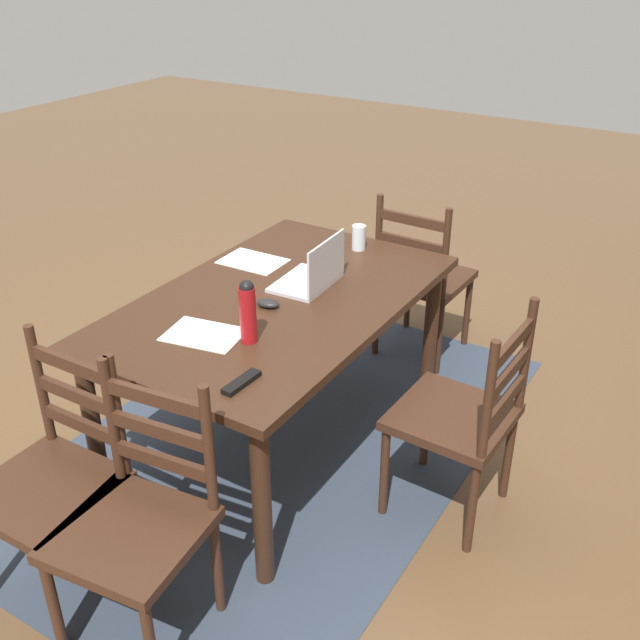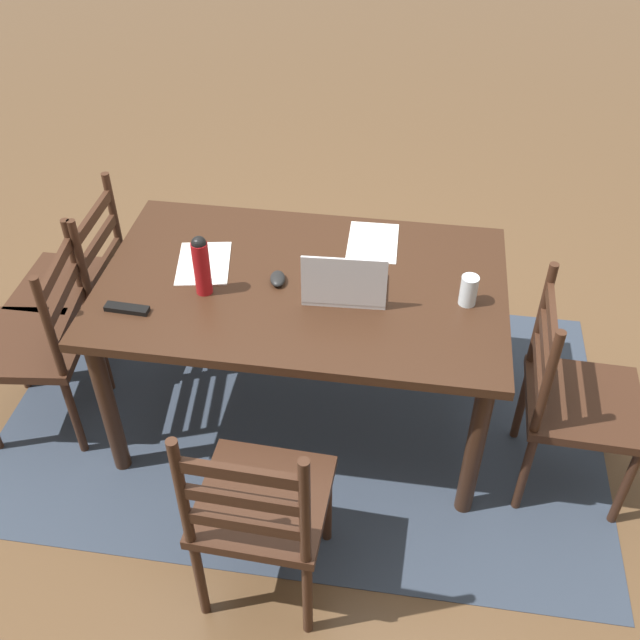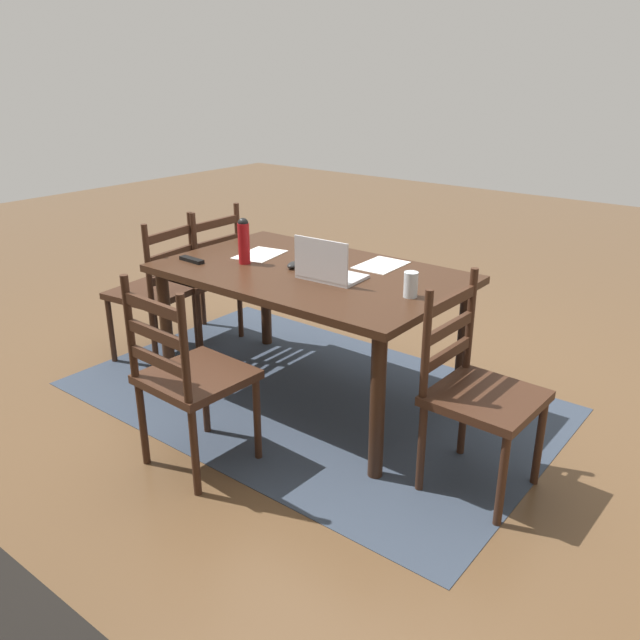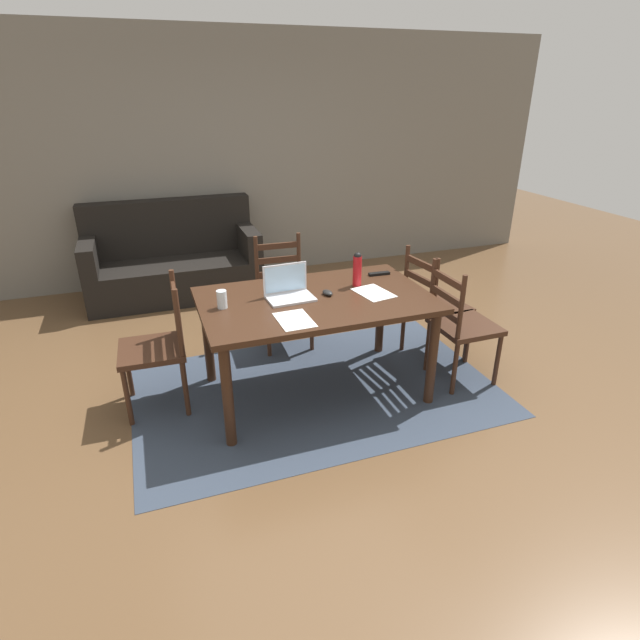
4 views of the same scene
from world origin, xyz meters
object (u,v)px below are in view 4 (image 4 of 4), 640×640
at_px(computer_mouse, 328,293).
at_px(laptop, 288,289).
at_px(dining_table, 316,309).
at_px(chair_far_head, 283,294).
at_px(couch, 173,263).
at_px(water_bottle, 357,269).
at_px(chair_right_near, 461,325).
at_px(chair_right_far, 433,306).
at_px(tv_remote, 379,274).
at_px(chair_left_far, 158,348).
at_px(drinking_glass, 222,299).

bearing_deg(computer_mouse, laptop, 157.27).
xyz_separation_m(dining_table, chair_far_head, (0.00, 0.87, -0.21)).
height_order(couch, water_bottle, water_bottle).
relative_size(dining_table, chair_right_near, 1.70).
relative_size(chair_far_head, chair_right_near, 1.00).
height_order(chair_right_far, couch, couch).
bearing_deg(tv_remote, laptop, 106.89).
relative_size(chair_right_near, laptop, 2.87).
relative_size(chair_right_near, computer_mouse, 9.50).
bearing_deg(chair_right_near, laptop, 167.75).
bearing_deg(chair_left_far, chair_right_far, -0.10).
bearing_deg(tv_remote, chair_right_near, -133.04).
bearing_deg(dining_table, chair_right_far, 10.10).
bearing_deg(couch, tv_remote, -56.09).
height_order(water_bottle, tv_remote, water_bottle).
bearing_deg(chair_right_far, water_bottle, -174.30).
relative_size(couch, tv_remote, 10.59).
bearing_deg(tv_remote, couch, 36.55).
xyz_separation_m(chair_left_far, chair_right_far, (2.19, -0.00, 0.00)).
distance_m(chair_far_head, couch, 1.74).
bearing_deg(couch, chair_right_near, -53.94).
xyz_separation_m(dining_table, tv_remote, (0.63, 0.28, 0.10)).
bearing_deg(drinking_glass, tv_remote, 10.67).
height_order(chair_left_far, laptop, laptop).
bearing_deg(drinking_glass, couch, 93.85).
bearing_deg(computer_mouse, water_bottle, 9.65).
bearing_deg(chair_right_far, chair_far_head, 148.29).
bearing_deg(couch, dining_table, -71.51).
distance_m(chair_right_near, couch, 3.23).
height_order(chair_left_far, couch, couch).
bearing_deg(laptop, drinking_glass, -175.65).
relative_size(dining_table, water_bottle, 6.31).
relative_size(chair_far_head, computer_mouse, 9.50).
distance_m(chair_far_head, laptop, 0.89).
distance_m(chair_far_head, water_bottle, 0.94).
height_order(chair_right_far, tv_remote, chair_right_far).
relative_size(dining_table, laptop, 4.87).
relative_size(chair_right_far, drinking_glass, 7.75).
height_order(couch, tv_remote, couch).
bearing_deg(laptop, computer_mouse, -11.61).
bearing_deg(computer_mouse, tv_remote, 15.03).
height_order(chair_left_far, computer_mouse, chair_left_far).
bearing_deg(chair_right_near, tv_remote, 134.31).
bearing_deg(couch, chair_right_far, -49.36).
bearing_deg(chair_far_head, tv_remote, -43.41).
xyz_separation_m(chair_far_head, laptop, (-0.18, -0.80, 0.36)).
distance_m(chair_far_head, drinking_glass, 1.11).
bearing_deg(laptop, couch, 105.06).
height_order(laptop, drinking_glass, laptop).
height_order(chair_left_far, drinking_glass, chair_left_far).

